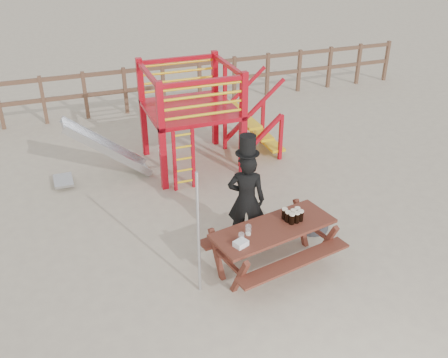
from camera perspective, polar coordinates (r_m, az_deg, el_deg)
ground at (r=7.54m, az=3.32°, el=-10.08°), size 60.00×60.00×0.00m
back_fence at (r=13.20m, az=-9.11°, el=10.73°), size 15.09×0.09×1.20m
playground_fort at (r=9.98m, az=-4.19°, el=7.16°), size 4.71×1.84×2.10m
picnic_table at (r=7.32m, az=5.62°, el=-7.16°), size 2.02×1.57×0.70m
man_with_hat at (r=7.59m, az=2.56°, el=-2.14°), size 0.68×0.58×1.86m
metal_pole at (r=6.59m, az=-2.94°, el=-6.41°), size 0.04×0.04×1.86m
parasol_base at (r=8.48m, az=9.91°, el=-5.05°), size 0.58×0.58×0.25m
paper_bag at (r=6.75m, az=1.93°, el=-7.38°), size 0.22×0.20×0.08m
stout_pints at (r=7.30m, az=7.91°, el=-4.16°), size 0.28×0.25×0.17m
empty_glasses at (r=6.88m, az=2.40°, el=-6.34°), size 0.24×0.23×0.15m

